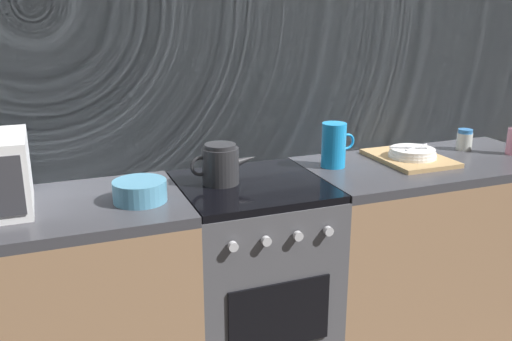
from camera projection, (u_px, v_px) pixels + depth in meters
back_wall at (226, 98)px, 2.50m from camera, size 3.60×0.05×2.40m
counter_left at (31, 322)px, 2.11m from camera, size 1.20×0.60×0.90m
stove_unit at (252, 281)px, 2.42m from camera, size 0.60×0.63×0.90m
counter_right at (423, 249)px, 2.74m from camera, size 1.20×0.60×0.90m
kettle at (221, 164)px, 2.26m from camera, size 0.28×0.15×0.17m
mixing_bowl at (140, 191)px, 2.07m from camera, size 0.20×0.20×0.08m
pitcher at (334, 145)px, 2.49m from camera, size 0.16×0.11×0.20m
dish_pile at (411, 156)px, 2.61m from camera, size 0.30×0.40×0.07m
spice_jar at (464, 140)px, 2.79m from camera, size 0.08×0.08×0.10m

